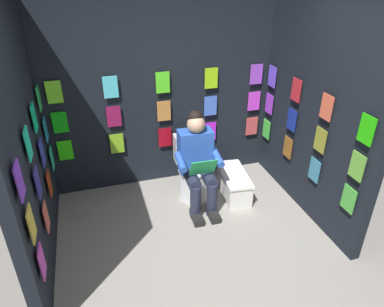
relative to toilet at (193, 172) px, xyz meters
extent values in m
plane|color=gray|center=(0.25, 1.60, -0.33)|extent=(30.00, 30.00, 0.00)
cube|color=black|center=(0.25, -0.53, 0.88)|extent=(2.96, 0.10, 2.41)
cube|color=#2DDB10|center=(1.49, -0.44, 0.31)|extent=(0.17, 0.01, 0.26)
cube|color=#80BF22|center=(0.87, -0.44, 0.31)|extent=(0.17, 0.01, 0.26)
cube|color=#AB0A1A|center=(0.25, -0.44, 0.31)|extent=(0.17, 0.01, 0.26)
cube|color=#C421F2|center=(-0.38, -0.44, 0.31)|extent=(0.17, 0.01, 0.26)
cube|color=#D0464C|center=(-1.00, -0.44, 0.31)|extent=(0.17, 0.01, 0.26)
cube|color=#10AF0F|center=(1.49, -0.44, 0.68)|extent=(0.17, 0.01, 0.26)
cube|color=maroon|center=(0.87, -0.44, 0.68)|extent=(0.17, 0.01, 0.26)
cube|color=#CF843B|center=(0.25, -0.44, 0.68)|extent=(0.17, 0.01, 0.26)
cube|color=#4671E6|center=(-0.38, -0.44, 0.68)|extent=(0.17, 0.01, 0.26)
cube|color=#D63ED7|center=(-1.00, -0.44, 0.68)|extent=(0.17, 0.01, 0.26)
cube|color=#79DF28|center=(1.49, -0.44, 1.05)|extent=(0.17, 0.01, 0.26)
cube|color=#4FD4E9|center=(0.87, -0.44, 1.05)|extent=(0.17, 0.01, 0.26)
cube|color=#58EC25|center=(0.25, -0.44, 1.05)|extent=(0.17, 0.01, 0.26)
cube|color=#9FE616|center=(-0.38, -0.44, 1.05)|extent=(0.17, 0.01, 0.26)
cube|color=#9C46CF|center=(-1.00, -0.44, 1.05)|extent=(0.17, 0.01, 0.26)
cube|color=black|center=(-1.23, 0.56, 0.88)|extent=(0.10, 2.08, 2.41)
cube|color=#42D144|center=(-1.15, -0.29, 0.31)|extent=(0.01, 0.17, 0.26)
cube|color=#905920|center=(-1.15, 0.28, 0.31)|extent=(0.01, 0.17, 0.26)
cube|color=teal|center=(-1.15, 0.85, 0.31)|extent=(0.01, 0.17, 0.26)
cube|color=green|center=(-1.15, 1.41, 0.31)|extent=(0.01, 0.17, 0.26)
cube|color=#963AD8|center=(-1.15, -0.29, 0.68)|extent=(0.01, 0.17, 0.26)
cube|color=navy|center=(-1.15, 0.28, 0.68)|extent=(0.01, 0.17, 0.26)
cube|color=olive|center=(-1.15, 0.85, 0.68)|extent=(0.01, 0.17, 0.26)
cube|color=#66AD39|center=(-1.15, 1.41, 0.68)|extent=(0.01, 0.17, 0.26)
cube|color=#6B4BEB|center=(-1.15, -0.29, 1.05)|extent=(0.01, 0.17, 0.26)
cube|color=red|center=(-1.15, 0.28, 1.05)|extent=(0.01, 0.17, 0.26)
cube|color=#E65F42|center=(-1.15, 0.85, 1.05)|extent=(0.01, 0.17, 0.26)
cube|color=#23C60C|center=(-1.15, 1.41, 1.05)|extent=(0.01, 0.17, 0.26)
cube|color=black|center=(1.72, 0.56, 0.88)|extent=(0.10, 2.08, 2.41)
cube|color=#CE42BD|center=(1.64, 1.41, 0.31)|extent=(0.01, 0.17, 0.26)
cube|color=#DF5E4C|center=(1.64, 0.85, 0.31)|extent=(0.01, 0.17, 0.26)
cube|color=#AF3713|center=(1.64, 0.28, 0.31)|extent=(0.01, 0.17, 0.26)
cube|color=#2AD9A8|center=(1.64, -0.29, 0.31)|extent=(0.01, 0.17, 0.26)
cube|color=gold|center=(1.64, 1.41, 0.68)|extent=(0.01, 0.17, 0.26)
cube|color=#343191|center=(1.64, 0.85, 0.68)|extent=(0.01, 0.17, 0.26)
cube|color=#3439BC|center=(1.64, 0.28, 0.68)|extent=(0.01, 0.17, 0.26)
cube|color=#2690C3|center=(1.64, -0.29, 0.68)|extent=(0.01, 0.17, 0.26)
cube|color=purple|center=(1.64, 1.41, 1.05)|extent=(0.01, 0.17, 0.26)
cube|color=#1CD7A5|center=(1.64, 0.85, 1.05)|extent=(0.01, 0.17, 0.26)
cube|color=#0DCF85|center=(1.64, 0.28, 1.05)|extent=(0.01, 0.17, 0.26)
cube|color=green|center=(1.64, -0.29, 1.05)|extent=(0.01, 0.17, 0.26)
cylinder|color=white|center=(0.00, 0.08, -0.13)|extent=(0.38, 0.38, 0.40)
cylinder|color=white|center=(0.00, 0.08, 0.09)|extent=(0.41, 0.41, 0.02)
cube|color=white|center=(-0.01, -0.18, 0.25)|extent=(0.39, 0.19, 0.36)
cylinder|color=white|center=(0.00, -0.09, 0.25)|extent=(0.39, 0.08, 0.39)
cube|color=blue|center=(0.00, 0.11, 0.36)|extent=(0.41, 0.23, 0.52)
sphere|color=tan|center=(0.00, 0.14, 0.71)|extent=(0.21, 0.21, 0.21)
sphere|color=black|center=(0.00, 0.11, 0.78)|extent=(0.17, 0.17, 0.17)
cylinder|color=#23283D|center=(-0.09, 0.31, 0.11)|extent=(0.16, 0.40, 0.15)
cylinder|color=#23283D|center=(0.11, 0.30, 0.11)|extent=(0.16, 0.40, 0.15)
cylinder|color=#23283D|center=(-0.08, 0.49, -0.11)|extent=(0.12, 0.12, 0.42)
cylinder|color=#23283D|center=(0.12, 0.48, -0.11)|extent=(0.12, 0.12, 0.42)
cube|color=black|center=(-0.08, 0.55, -0.28)|extent=(0.12, 0.26, 0.09)
cube|color=black|center=(0.12, 0.54, -0.28)|extent=(0.12, 0.26, 0.09)
cylinder|color=blue|center=(-0.21, 0.29, 0.33)|extent=(0.09, 0.31, 0.13)
cylinder|color=blue|center=(0.23, 0.28, 0.33)|extent=(0.09, 0.31, 0.13)
cube|color=#2CC966|center=(0.01, 0.45, 0.32)|extent=(0.30, 0.14, 0.23)
cube|color=white|center=(-0.50, 0.17, -0.19)|extent=(0.37, 0.69, 0.28)
cube|color=white|center=(-0.50, 0.17, -0.03)|extent=(0.39, 0.72, 0.03)
camera|label=1|loc=(1.11, 3.62, 2.32)|focal=32.86mm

